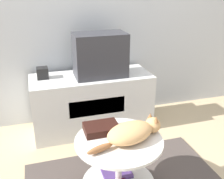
{
  "coord_description": "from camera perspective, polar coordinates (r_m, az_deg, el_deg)",
  "views": [
    {
      "loc": [
        -0.54,
        -1.28,
        1.43
      ],
      "look_at": [
        0.01,
        0.55,
        0.64
      ],
      "focal_mm": 42.0,
      "sensor_mm": 36.0,
      "label": 1
    }
  ],
  "objects": [
    {
      "name": "tv_stand",
      "position": [
        2.66,
        -4.33,
        -2.87
      ],
      "size": [
        1.17,
        0.46,
        0.58
      ],
      "color": "silver",
      "rests_on": "ground_plane"
    },
    {
      "name": "tv",
      "position": [
        2.49,
        -2.61,
        7.51
      ],
      "size": [
        0.49,
        0.29,
        0.41
      ],
      "color": "#333338",
      "rests_on": "tv_stand"
    },
    {
      "name": "speaker",
      "position": [
        2.54,
        -14.89,
        3.49
      ],
      "size": [
        0.11,
        0.11,
        0.11
      ],
      "color": "black",
      "rests_on": "tv_stand"
    },
    {
      "name": "coffee_table",
      "position": [
        1.82,
        1.42,
        -15.51
      ],
      "size": [
        0.57,
        0.57,
        0.47
      ],
      "color": "#B2B2B7",
      "rests_on": "rug"
    },
    {
      "name": "dvd_box",
      "position": [
        1.77,
        -2.34,
        -8.44
      ],
      "size": [
        0.23,
        0.16,
        0.05
      ],
      "color": "black",
      "rests_on": "coffee_table"
    },
    {
      "name": "cat",
      "position": [
        1.68,
        4.47,
        -9.2
      ],
      "size": [
        0.53,
        0.28,
        0.13
      ],
      "rotation": [
        0.0,
        0.0,
        0.3
      ],
      "color": "tan",
      "rests_on": "coffee_table"
    }
  ]
}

